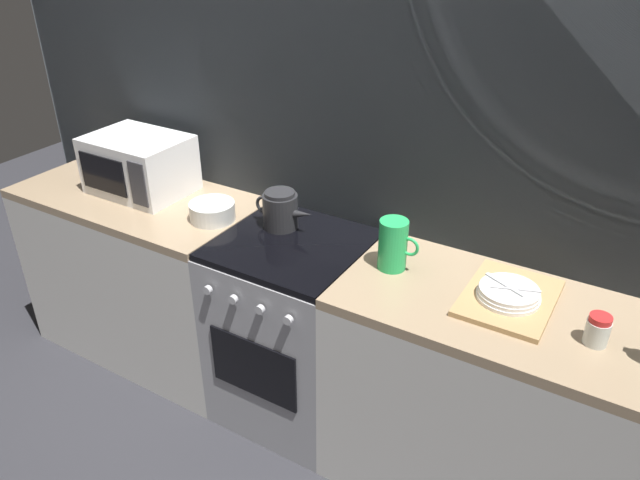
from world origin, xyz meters
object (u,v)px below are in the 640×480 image
Objects in this scene: kettle at (281,210)px; mixing_bowl at (212,211)px; pitcher at (393,245)px; dish_pile at (509,296)px; stove_unit at (294,330)px; spice_jar at (598,330)px; microwave at (139,164)px.

kettle is 0.31m from mixing_bowl.
pitcher reaches higher than dish_pile.
stove_unit is 3.16× the size of kettle.
pitcher is at bearing 2.93° from mixing_bowl.
dish_pile is 0.31m from spice_jar.
stove_unit is 1.29m from spice_jar.
pitcher reaches higher than mixing_bowl.
microwave is at bearing 179.14° from pitcher.
spice_jar is at bearing -2.81° from microwave.
kettle is 1.00m from dish_pile.
dish_pile is 3.81× the size of spice_jar.
microwave is 2.30× the size of pitcher.
microwave is at bearing 179.47° from dish_pile.
microwave is at bearing -177.54° from kettle.
mixing_bowl is 1.90× the size of spice_jar.
mixing_bowl reaches higher than dish_pile.
microwave reaches higher than stove_unit.
spice_jar reaches higher than dish_pile.
kettle is at bearing 174.02° from spice_jar.
dish_pile is (0.89, 0.04, 0.47)m from stove_unit.
microwave is at bearing 176.37° from stove_unit.
microwave reaches higher than kettle.
pitcher is at bearing -5.58° from kettle.
dish_pile is (1.78, -0.02, -0.11)m from microwave.
stove_unit is 4.50× the size of mixing_bowl.
mixing_bowl is (-0.30, -0.10, -0.04)m from kettle.
microwave reaches higher than pitcher.
stove_unit is 2.25× the size of dish_pile.
spice_jar reaches higher than stove_unit.
pitcher is at bearing -179.55° from dish_pile.
stove_unit is 4.50× the size of pitcher.
spice_jar reaches higher than mixing_bowl.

